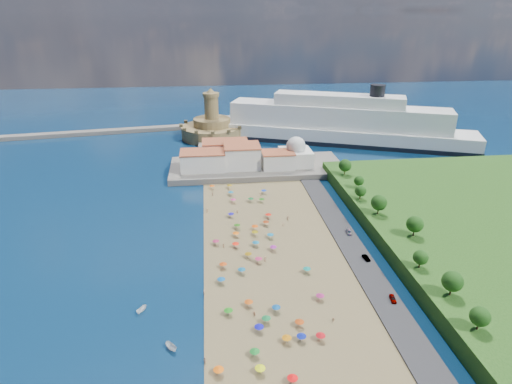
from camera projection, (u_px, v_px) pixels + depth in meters
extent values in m
plane|color=#071938|center=(253.00, 239.00, 157.35)|extent=(700.00, 700.00, 0.00)
cube|color=#59544C|center=(257.00, 167.00, 224.54)|extent=(90.00, 36.00, 3.00)
cube|color=#59544C|center=(214.00, 150.00, 254.36)|extent=(18.00, 70.00, 2.40)
cube|color=#59544C|center=(65.00, 134.00, 285.22)|extent=(199.03, 34.77, 2.60)
cube|color=silver|center=(203.00, 161.00, 215.61)|extent=(22.00, 14.00, 9.00)
cube|color=silver|center=(242.00, 156.00, 219.14)|extent=(18.00, 16.00, 11.00)
cube|color=silver|center=(278.00, 160.00, 217.95)|extent=(16.00, 12.00, 8.00)
cube|color=silver|center=(225.00, 151.00, 229.47)|extent=(24.00, 14.00, 10.00)
cube|color=silver|center=(295.00, 157.00, 222.65)|extent=(16.00, 16.00, 8.00)
sphere|color=silver|center=(296.00, 146.00, 220.30)|extent=(10.00, 10.00, 10.00)
cylinder|color=silver|center=(296.00, 139.00, 218.81)|extent=(1.20, 1.20, 1.60)
cylinder|color=olive|center=(212.00, 132.00, 280.69)|extent=(40.00, 40.00, 8.00)
cylinder|color=olive|center=(212.00, 122.00, 278.14)|extent=(24.00, 24.00, 5.00)
cylinder|color=olive|center=(211.00, 108.00, 274.42)|extent=(9.00, 9.00, 14.00)
cylinder|color=olive|center=(211.00, 95.00, 271.21)|extent=(10.40, 10.40, 2.40)
cone|color=olive|center=(211.00, 90.00, 270.15)|extent=(6.00, 6.00, 3.00)
cube|color=black|center=(336.00, 140.00, 272.58)|extent=(166.45, 84.63, 2.72)
cube|color=white|center=(336.00, 134.00, 271.14)|extent=(165.37, 83.90, 10.07)
cube|color=white|center=(338.00, 116.00, 266.54)|extent=(132.46, 67.53, 13.43)
cube|color=white|center=(339.00, 100.00, 262.59)|extent=(78.69, 43.04, 6.72)
cylinder|color=black|center=(378.00, 90.00, 254.71)|extent=(8.95, 8.95, 6.72)
cylinder|color=gray|center=(231.00, 215.00, 172.72)|extent=(0.07, 0.07, 2.00)
cone|color=#130CA0|center=(231.00, 213.00, 172.37)|extent=(2.50, 2.50, 0.60)
cylinder|color=gray|center=(242.00, 271.00, 135.68)|extent=(0.07, 0.07, 2.00)
cone|color=#0F5E8B|center=(242.00, 269.00, 135.33)|extent=(2.50, 2.50, 0.60)
cylinder|color=gray|center=(287.00, 340.00, 107.40)|extent=(0.07, 0.07, 2.00)
cone|color=orange|center=(287.00, 337.00, 107.04)|extent=(2.50, 2.50, 0.60)
cylinder|color=gray|center=(307.00, 270.00, 136.08)|extent=(0.07, 0.07, 2.00)
cone|color=#0E8376|center=(307.00, 268.00, 135.73)|extent=(2.50, 2.50, 0.60)
cylinder|color=gray|center=(320.00, 297.00, 123.25)|extent=(0.07, 0.07, 2.00)
cone|color=#9E2262|center=(320.00, 295.00, 122.90)|extent=(2.50, 2.50, 0.60)
cylinder|color=gray|center=(221.00, 281.00, 130.78)|extent=(0.07, 0.07, 2.00)
cone|color=#0C5BA6|center=(221.00, 278.00, 130.43)|extent=(2.50, 2.50, 0.60)
cylinder|color=gray|center=(255.00, 228.00, 162.83)|extent=(0.07, 0.07, 2.00)
cone|color=#E44D0A|center=(255.00, 225.00, 162.48)|extent=(2.50, 2.50, 0.60)
cylinder|color=gray|center=(229.00, 187.00, 200.77)|extent=(0.07, 0.07, 2.00)
cone|color=#A07A0E|center=(229.00, 185.00, 200.42)|extent=(2.50, 2.50, 0.60)
cylinder|color=gray|center=(292.00, 380.00, 95.67)|extent=(0.07, 0.07, 2.00)
cone|color=#FD0B0E|center=(293.00, 377.00, 95.32)|extent=(2.50, 2.50, 0.60)
cylinder|color=gray|center=(259.00, 260.00, 141.57)|extent=(0.07, 0.07, 2.00)
cone|color=#B92758|center=(259.00, 258.00, 141.22)|extent=(2.50, 2.50, 0.60)
cylinder|color=gray|center=(266.00, 320.00, 114.24)|extent=(0.07, 0.07, 2.00)
cone|color=#136D34|center=(266.00, 317.00, 113.89)|extent=(2.50, 2.50, 0.60)
cylinder|color=gray|center=(236.00, 234.00, 157.82)|extent=(0.07, 0.07, 2.00)
cone|color=orange|center=(236.00, 232.00, 157.47)|extent=(2.50, 2.50, 0.60)
cylinder|color=gray|center=(236.00, 245.00, 150.63)|extent=(0.07, 0.07, 2.00)
cone|color=#FF210B|center=(236.00, 243.00, 150.28)|extent=(2.50, 2.50, 0.60)
cylinder|color=gray|center=(219.00, 371.00, 97.94)|extent=(0.07, 0.07, 2.00)
cone|color=#FF650B|center=(219.00, 368.00, 97.58)|extent=(2.50, 2.50, 0.60)
cylinder|color=gray|center=(268.00, 216.00, 172.12)|extent=(0.07, 0.07, 2.00)
cone|color=red|center=(268.00, 214.00, 171.77)|extent=(2.50, 2.50, 0.60)
cylinder|color=gray|center=(249.00, 304.00, 120.62)|extent=(0.07, 0.07, 2.00)
cone|color=#CC5110|center=(249.00, 301.00, 120.27)|extent=(2.50, 2.50, 0.60)
cylinder|color=gray|center=(216.00, 242.00, 152.36)|extent=(0.07, 0.07, 2.00)
cone|color=#A0224D|center=(216.00, 240.00, 152.00)|extent=(2.50, 2.50, 0.60)
cylinder|color=gray|center=(248.00, 255.00, 144.38)|extent=(0.07, 0.07, 2.00)
cone|color=#8C670C|center=(248.00, 253.00, 144.03)|extent=(2.50, 2.50, 0.60)
cylinder|color=gray|center=(260.00, 370.00, 98.30)|extent=(0.07, 0.07, 2.00)
cone|color=#ECFF0D|center=(260.00, 367.00, 97.95)|extent=(2.50, 2.50, 0.60)
cylinder|color=gray|center=(264.00, 192.00, 195.06)|extent=(0.07, 0.07, 2.00)
cone|color=#0E33BD|center=(264.00, 190.00, 194.70)|extent=(2.50, 2.50, 0.60)
cylinder|color=gray|center=(320.00, 337.00, 108.18)|extent=(0.07, 0.07, 2.00)
cone|color=red|center=(321.00, 334.00, 107.82)|extent=(2.50, 2.50, 0.60)
cylinder|color=gray|center=(255.00, 353.00, 103.15)|extent=(0.07, 0.07, 2.00)
cone|color=#147524|center=(255.00, 350.00, 102.80)|extent=(2.50, 2.50, 0.60)
cylinder|color=gray|center=(256.00, 244.00, 151.46)|extent=(0.07, 0.07, 2.00)
cone|color=#0F618B|center=(256.00, 242.00, 151.11)|extent=(2.50, 2.50, 0.60)
cylinder|color=gray|center=(273.00, 248.00, 148.62)|extent=(0.07, 0.07, 2.00)
cone|color=#992096|center=(273.00, 246.00, 148.26)|extent=(2.50, 2.50, 0.60)
cylinder|color=gray|center=(259.00, 329.00, 111.12)|extent=(0.07, 0.07, 2.00)
cone|color=#0F0EB7|center=(259.00, 326.00, 110.77)|extent=(2.50, 2.50, 0.60)
cylinder|color=gray|center=(237.00, 226.00, 163.70)|extent=(0.07, 0.07, 2.00)
cone|color=#276912|center=(237.00, 224.00, 163.35)|extent=(2.50, 2.50, 0.60)
cylinder|color=gray|center=(251.00, 200.00, 186.64)|extent=(0.07, 0.07, 2.00)
cone|color=#116328|center=(251.00, 198.00, 186.29)|extent=(2.50, 2.50, 0.60)
cylinder|color=gray|center=(231.00, 193.00, 193.37)|extent=(0.07, 0.07, 2.00)
cone|color=#11699D|center=(231.00, 191.00, 193.01)|extent=(2.50, 2.50, 0.60)
cylinder|color=gray|center=(228.00, 312.00, 117.23)|extent=(0.07, 0.07, 2.00)
cone|color=#1C8217|center=(228.00, 309.00, 116.87)|extent=(2.50, 2.50, 0.60)
cylinder|color=gray|center=(276.00, 309.00, 118.45)|extent=(0.07, 0.07, 2.00)
cone|color=#0A498E|center=(276.00, 306.00, 118.10)|extent=(2.50, 2.50, 0.60)
cylinder|color=gray|center=(255.00, 233.00, 158.62)|extent=(0.07, 0.07, 2.00)
cone|color=#937F0D|center=(255.00, 231.00, 158.26)|extent=(2.50, 2.50, 0.60)
cylinder|color=gray|center=(270.00, 236.00, 156.69)|extent=(0.07, 0.07, 2.00)
cone|color=#106D9A|center=(270.00, 234.00, 156.34)|extent=(2.50, 2.50, 0.60)
cylinder|color=gray|center=(212.00, 187.00, 200.05)|extent=(0.07, 0.07, 2.00)
cone|color=#FF5A0B|center=(212.00, 185.00, 199.70)|extent=(2.50, 2.50, 0.60)
cylinder|color=gray|center=(233.00, 201.00, 185.73)|extent=(0.07, 0.07, 2.00)
cone|color=#B72764|center=(233.00, 199.00, 185.38)|extent=(2.50, 2.50, 0.60)
cylinder|color=gray|center=(299.00, 324.00, 112.90)|extent=(0.07, 0.07, 2.00)
cone|color=#B53F0E|center=(300.00, 321.00, 112.55)|extent=(2.50, 2.50, 0.60)
cylinder|color=gray|center=(266.00, 223.00, 166.17)|extent=(0.07, 0.07, 2.00)
cone|color=maroon|center=(266.00, 221.00, 165.82)|extent=(2.50, 2.50, 0.60)
cylinder|color=gray|center=(262.00, 200.00, 186.10)|extent=(0.07, 0.07, 2.00)
cone|color=#1C7013|center=(262.00, 199.00, 185.75)|extent=(2.50, 2.50, 0.60)
cylinder|color=gray|center=(301.00, 338.00, 107.94)|extent=(0.07, 0.07, 2.00)
cone|color=#0B1B95|center=(302.00, 335.00, 107.59)|extent=(2.50, 2.50, 0.60)
cylinder|color=gray|center=(223.00, 266.00, 138.56)|extent=(0.07, 0.07, 2.00)
cone|color=#D04610|center=(223.00, 263.00, 138.20)|extent=(2.50, 2.50, 0.60)
imported|color=tan|center=(265.00, 259.00, 142.49)|extent=(1.08, 0.98, 1.85)
imported|color=tan|center=(205.00, 360.00, 101.48)|extent=(0.86, 0.65, 1.58)
imported|color=tan|center=(288.00, 218.00, 170.83)|extent=(1.32, 1.47, 1.62)
imported|color=tan|center=(237.00, 212.00, 175.93)|extent=(1.06, 1.09, 1.77)
imported|color=tan|center=(223.00, 246.00, 150.55)|extent=(1.04, 1.05, 1.71)
imported|color=tan|center=(207.00, 211.00, 176.84)|extent=(1.32, 0.92, 1.87)
imported|color=tan|center=(283.00, 225.00, 165.44)|extent=(0.65, 0.53, 1.56)
imported|color=tan|center=(213.00, 194.00, 192.54)|extent=(0.84, 1.16, 1.83)
imported|color=tan|center=(254.00, 314.00, 116.75)|extent=(1.54, 1.49, 1.75)
imported|color=tan|center=(260.00, 194.00, 192.50)|extent=(1.39, 1.24, 1.87)
imported|color=tan|center=(204.00, 293.00, 125.39)|extent=(0.58, 0.76, 1.86)
imported|color=tan|center=(333.00, 320.00, 114.64)|extent=(1.00, 0.59, 1.59)
imported|color=white|center=(171.00, 347.00, 105.63)|extent=(3.77, 4.22, 1.60)
imported|color=white|center=(142.00, 310.00, 118.89)|extent=(3.28, 3.91, 1.45)
imported|color=gray|center=(349.00, 232.00, 159.58)|extent=(2.15, 4.37, 1.22)
imported|color=gray|center=(393.00, 299.00, 122.58)|extent=(2.06, 3.94, 1.28)
imported|color=gray|center=(366.00, 258.00, 142.77)|extent=(1.94, 3.98, 1.26)
cylinder|color=#382314|center=(478.00, 325.00, 103.54)|extent=(0.50, 0.50, 2.71)
sphere|color=#14380F|center=(480.00, 316.00, 102.58)|extent=(4.88, 4.88, 4.88)
cylinder|color=#382314|center=(451.00, 290.00, 115.97)|extent=(0.50, 0.50, 3.15)
sphere|color=#14380F|center=(453.00, 281.00, 114.86)|extent=(5.68, 5.68, 5.68)
cylinder|color=#382314|center=(420.00, 264.00, 128.62)|extent=(0.50, 0.50, 2.51)
sphere|color=#14380F|center=(421.00, 257.00, 127.74)|extent=(4.51, 4.51, 4.51)
cylinder|color=#382314|center=(414.00, 232.00, 146.58)|extent=(0.50, 0.50, 3.21)
sphere|color=#14380F|center=(415.00, 224.00, 145.45)|extent=(5.78, 5.78, 5.78)
cylinder|color=#382314|center=(378.00, 210.00, 162.38)|extent=(0.50, 0.50, 3.37)
sphere|color=#14380F|center=(379.00, 203.00, 161.19)|extent=(6.06, 6.06, 6.06)
cylinder|color=#382314|center=(360.00, 196.00, 175.41)|extent=(0.50, 0.50, 2.59)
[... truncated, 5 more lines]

